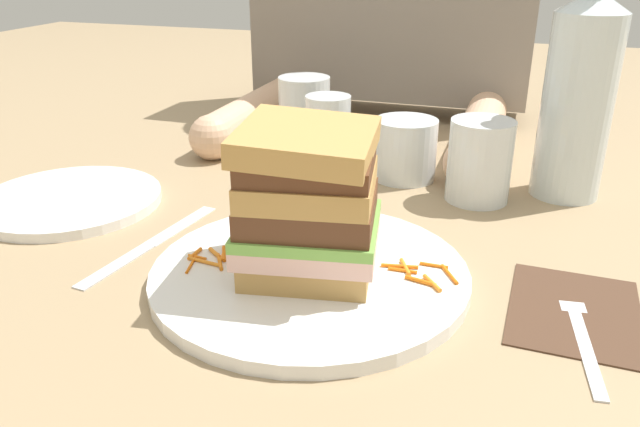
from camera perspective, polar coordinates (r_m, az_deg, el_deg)
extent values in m
plane|color=#9E8460|center=(0.58, -0.33, -5.21)|extent=(3.00, 3.00, 0.00)
cylinder|color=white|center=(0.56, -0.96, -5.50)|extent=(0.28, 0.28, 0.01)
cube|color=tan|center=(0.55, -0.98, -3.97)|extent=(0.12, 0.12, 0.02)
cube|color=beige|center=(0.55, -0.99, -2.25)|extent=(0.13, 0.13, 0.02)
cube|color=#7AB74C|center=(0.54, -1.00, -1.03)|extent=(0.13, 0.13, 0.01)
cube|color=#56331E|center=(0.53, -1.01, 0.54)|extent=(0.13, 0.12, 0.02)
cube|color=tan|center=(0.53, -1.03, 2.72)|extent=(0.12, 0.12, 0.02)
cube|color=#56331E|center=(0.52, -1.04, 4.70)|extent=(0.12, 0.12, 0.02)
cube|color=tan|center=(0.51, -1.61, 6.61)|extent=(0.12, 0.12, 0.03)
cylinder|color=orange|center=(0.59, -8.69, -3.62)|extent=(0.02, 0.03, 0.00)
cylinder|color=orange|center=(0.57, -10.40, -4.33)|extent=(0.03, 0.01, 0.00)
cylinder|color=orange|center=(0.58, -8.86, -3.87)|extent=(0.01, 0.02, 0.00)
cylinder|color=orange|center=(0.59, -11.07, -3.88)|extent=(0.02, 0.00, 0.00)
cylinder|color=orange|center=(0.57, -9.08, -4.34)|extent=(0.02, 0.03, 0.00)
cylinder|color=orange|center=(0.59, -11.28, -3.60)|extent=(0.00, 0.02, 0.00)
cylinder|color=orange|center=(0.59, -9.53, -3.53)|extent=(0.02, 0.01, 0.00)
cylinder|color=orange|center=(0.57, -11.58, -4.50)|extent=(0.01, 0.03, 0.00)
cylinder|color=orange|center=(0.54, 10.13, -6.23)|extent=(0.02, 0.02, 0.00)
cylinder|color=orange|center=(0.56, 7.24, -4.76)|extent=(0.03, 0.01, 0.00)
cylinder|color=orange|center=(0.55, 7.44, -5.29)|extent=(0.03, 0.00, 0.00)
cylinder|color=orange|center=(0.56, 11.65, -5.41)|extent=(0.02, 0.03, 0.00)
cylinder|color=orange|center=(0.56, 7.74, -4.83)|extent=(0.02, 0.03, 0.00)
cylinder|color=orange|center=(0.54, 9.10, -6.07)|extent=(0.03, 0.01, 0.00)
cylinder|color=orange|center=(0.57, 10.29, -4.64)|extent=(0.03, 0.00, 0.00)
cube|color=#4C3323|center=(0.56, 22.08, -8.26)|extent=(0.11, 0.14, 0.00)
cube|color=silver|center=(0.51, 23.10, -11.17)|extent=(0.02, 0.11, 0.00)
cube|color=silver|center=(0.56, 22.01, -7.57)|extent=(0.02, 0.02, 0.00)
cylinder|color=silver|center=(0.59, 22.40, -6.23)|extent=(0.01, 0.04, 0.00)
cylinder|color=silver|center=(0.59, 21.86, -6.20)|extent=(0.01, 0.04, 0.00)
cylinder|color=silver|center=(0.59, 21.31, -6.17)|extent=(0.01, 0.04, 0.00)
cylinder|color=silver|center=(0.58, 20.77, -6.14)|extent=(0.01, 0.04, 0.00)
cube|color=silver|center=(0.62, -18.03, -4.46)|extent=(0.03, 0.10, 0.00)
cube|color=silver|center=(0.68, -12.46, -0.98)|extent=(0.03, 0.11, 0.00)
cylinder|color=white|center=(0.74, 14.28, 4.65)|extent=(0.07, 0.07, 0.09)
cylinder|color=orange|center=(0.75, 14.15, 3.39)|extent=(0.07, 0.07, 0.06)
cylinder|color=silver|center=(0.78, 22.23, 8.82)|extent=(0.08, 0.08, 0.21)
cone|color=silver|center=(0.76, 23.63, 17.34)|extent=(0.08, 0.08, 0.02)
cylinder|color=silver|center=(0.93, -1.43, 9.28)|extent=(0.07, 0.07, 0.10)
cylinder|color=silver|center=(0.85, 0.73, 7.60)|extent=(0.06, 0.06, 0.09)
cylinder|color=silver|center=(0.80, 7.73, 5.80)|extent=(0.08, 0.08, 0.08)
cylinder|color=white|center=(0.77, -21.75, 1.13)|extent=(0.20, 0.20, 0.01)
cylinder|color=#DBAD89|center=(1.00, -6.18, 9.01)|extent=(0.06, 0.27, 0.06)
cylinder|color=#DBAD89|center=(0.91, 14.23, 7.07)|extent=(0.06, 0.27, 0.06)
sphere|color=#DBAD89|center=(0.88, -9.78, 6.82)|extent=(0.06, 0.06, 0.06)
sphere|color=#DBAD89|center=(0.79, 13.34, 4.45)|extent=(0.06, 0.06, 0.06)
cube|color=gray|center=(1.11, 6.62, 18.56)|extent=(0.46, 0.13, 0.31)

